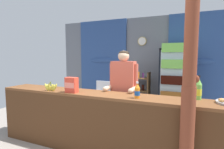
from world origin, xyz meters
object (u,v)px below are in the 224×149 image
Objects in this scene: timber_post at (189,91)px; drink_fridge at (175,79)px; banana_bunch at (51,87)px; snack_box_crackers at (72,85)px; shopkeeper at (123,86)px; soda_bottle_orange_soda at (137,91)px; plastic_lawn_chair at (101,95)px; soda_bottle_lime_soda at (198,89)px; stall_counter at (100,119)px; bottle_shelf_rack at (140,92)px.

timber_post is 2.41m from drink_fridge.
banana_bunch is at bearing -128.85° from drink_fridge.
snack_box_crackers is (-1.70, 0.20, -0.07)m from timber_post.
shopkeeper is 0.66m from soda_bottle_orange_soda.
plastic_lawn_chair is 2.81m from soda_bottle_lime_soda.
plastic_lawn_chair is (-0.93, 1.84, -0.09)m from stall_counter.
shopkeeper is at bearing -49.60° from plastic_lawn_chair.
soda_bottle_orange_soda is at bearing -161.36° from soda_bottle_lime_soda.
bottle_shelf_rack is 2.39m from soda_bottle_orange_soda.
snack_box_crackers reaches higher than soda_bottle_orange_soda.
drink_fridge is 2.10× the size of plastic_lawn_chair.
stall_counter is at bearing -168.37° from soda_bottle_lime_soda.
stall_counter is at bearing -112.30° from drink_fridge.
drink_fridge reaches higher than stall_counter.
drink_fridge is 1.12× the size of shopkeeper.
timber_post is at bearing -82.10° from drink_fridge.
stall_counter is at bearing -63.23° from plastic_lawn_chair.
soda_bottle_orange_soda is (1.50, -1.82, 0.55)m from plastic_lawn_chair.
banana_bunch reaches higher than stall_counter.
stall_counter is at bearing 2.64° from banana_bunch.
timber_post is (1.22, -0.21, 0.56)m from stall_counter.
stall_counter is 11.80× the size of soda_bottle_lime_soda.
soda_bottle_lime_soda reaches higher than stall_counter.
banana_bunch is (-0.89, -0.04, 0.43)m from stall_counter.
timber_post is 1.72m from snack_box_crackers.
bottle_shelf_rack reaches higher than banana_bunch.
drink_fridge is 6.54× the size of banana_bunch.
snack_box_crackers is at bearing -177.72° from stall_counter.
soda_bottle_orange_soda is (-0.32, -2.15, 0.06)m from drink_fridge.
soda_bottle_orange_soda is 0.94× the size of snack_box_crackers.
bottle_shelf_rack is at bearing 95.29° from shopkeeper.
banana_bunch is at bearing -177.70° from soda_bottle_orange_soda.
shopkeeper is (0.16, -1.76, 0.43)m from bottle_shelf_rack.
soda_bottle_lime_soda reaches higher than banana_bunch.
shopkeeper is at bearing 40.51° from snack_box_crackers.
stall_counter is 3.41× the size of bottle_shelf_rack.
shopkeeper reaches higher than soda_bottle_orange_soda.
snack_box_crackers is at bearing -76.61° from plastic_lawn_chair.
snack_box_crackers is at bearing -177.99° from soda_bottle_orange_soda.
timber_post reaches higher than snack_box_crackers.
plastic_lawn_chair is at bearing 103.39° from snack_box_crackers.
soda_bottle_orange_soda is (0.40, -0.53, 0.03)m from shopkeeper.
plastic_lawn_chair is 2.42m from soda_bottle_orange_soda.
bottle_shelf_rack is 4.61× the size of snack_box_crackers.
bottle_shelf_rack is 3.46× the size of soda_bottle_lime_soda.
soda_bottle_lime_soda reaches higher than plastic_lawn_chair.
timber_post is at bearing -64.36° from bottle_shelf_rack.
plastic_lawn_chair is at bearing -169.74° from drink_fridge.
bottle_shelf_rack is (0.01, 2.30, 0.00)m from stall_counter.
timber_post is 2.14× the size of bottle_shelf_rack.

